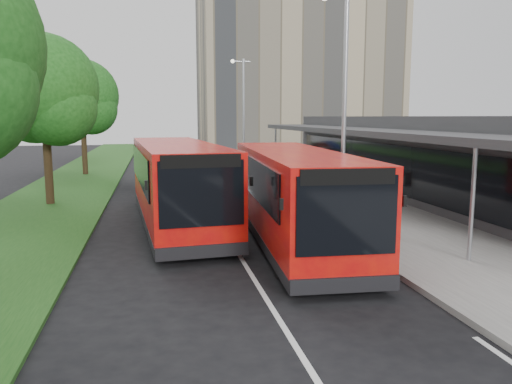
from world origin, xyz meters
TOP-DOWN VIEW (x-y plane):
  - ground at (0.00, 0.00)m, footprint 120.00×120.00m
  - pavement at (6.00, 20.00)m, footprint 5.00×80.00m
  - grass_verge at (-7.00, 20.00)m, footprint 5.00×80.00m
  - lane_centre_line at (0.00, 15.00)m, footprint 0.12×70.00m
  - kerb_dashes at (3.30, 19.00)m, footprint 0.12×56.00m
  - office_block at (14.00, 42.00)m, footprint 22.00×12.00m
  - station_building at (10.86, 8.00)m, footprint 7.70×26.00m
  - tree_mid at (-7.01, 9.05)m, footprint 4.72×4.72m
  - tree_far at (-7.01, 21.05)m, footprint 4.86×4.86m
  - lamp_post_near at (4.12, 2.00)m, footprint 1.44×0.28m
  - lamp_post_far at (4.12, 22.00)m, footprint 1.44×0.28m
  - bus_main at (1.92, 0.26)m, footprint 3.23×10.50m
  - bus_second at (-1.55, 3.68)m, footprint 3.56×10.88m
  - litter_bin at (5.31, 10.85)m, footprint 0.45×0.45m
  - bollard at (4.90, 18.29)m, footprint 0.20×0.20m
  - car_near at (1.59, 36.70)m, footprint 1.79×4.07m
  - car_far at (-1.79, 43.45)m, footprint 2.12×3.44m

SIDE VIEW (x-z plane):
  - ground at x=0.00m, z-range 0.00..0.00m
  - kerb_dashes at x=3.30m, z-range 0.00..0.01m
  - lane_centre_line at x=0.00m, z-range 0.00..0.01m
  - grass_verge at x=-7.00m, z-range 0.00..0.10m
  - pavement at x=6.00m, z-range 0.00..0.15m
  - car_far at x=-1.79m, z-range 0.00..1.07m
  - litter_bin at x=5.31m, z-range 0.15..0.94m
  - car_near at x=1.59m, z-range 0.00..1.36m
  - bollard at x=4.90m, z-range 0.15..1.27m
  - bus_main at x=1.92m, z-range 0.04..2.97m
  - bus_second at x=-1.55m, z-range 0.04..3.07m
  - station_building at x=10.86m, z-range 0.04..4.04m
  - lamp_post_near at x=4.12m, z-range 0.72..8.72m
  - lamp_post_far at x=4.12m, z-range 0.72..8.72m
  - tree_mid at x=-7.01m, z-range 1.10..8.69m
  - tree_far at x=-7.01m, z-range 1.14..8.96m
  - office_block at x=14.00m, z-range 0.00..18.00m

